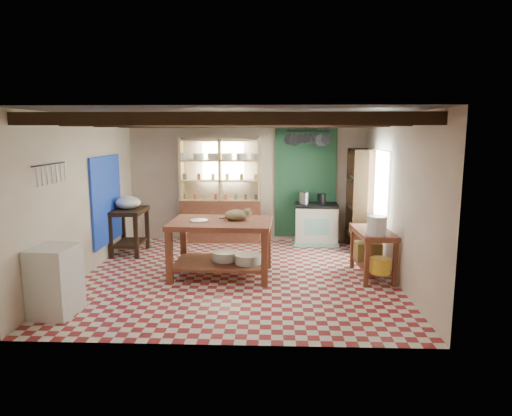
{
  "coord_description": "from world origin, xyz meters",
  "views": [
    {
      "loc": [
        0.57,
        -7.21,
        2.34
      ],
      "look_at": [
        0.28,
        0.3,
        1.07
      ],
      "focal_mm": 32.0,
      "sensor_mm": 36.0,
      "label": 1
    }
  ],
  "objects_px": {
    "work_table": "(221,248)",
    "cat": "(237,215)",
    "prep_table": "(129,231)",
    "white_cabinet": "(55,281)",
    "right_counter": "(373,254)",
    "stove": "(316,224)"
  },
  "relations": [
    {
      "from": "stove",
      "to": "right_counter",
      "type": "bearing_deg",
      "value": -69.51
    },
    {
      "from": "prep_table",
      "to": "cat",
      "type": "relative_size",
      "value": 2.23
    },
    {
      "from": "white_cabinet",
      "to": "right_counter",
      "type": "height_order",
      "value": "white_cabinet"
    },
    {
      "from": "work_table",
      "to": "right_counter",
      "type": "height_order",
      "value": "work_table"
    },
    {
      "from": "right_counter",
      "to": "stove",
      "type": "bearing_deg",
      "value": 105.55
    },
    {
      "from": "white_cabinet",
      "to": "right_counter",
      "type": "distance_m",
      "value": 4.72
    },
    {
      "from": "right_counter",
      "to": "white_cabinet",
      "type": "bearing_deg",
      "value": -161.66
    },
    {
      "from": "cat",
      "to": "right_counter",
      "type": "bearing_deg",
      "value": -7.68
    },
    {
      "from": "stove",
      "to": "cat",
      "type": "bearing_deg",
      "value": -122.65
    },
    {
      "from": "stove",
      "to": "right_counter",
      "type": "height_order",
      "value": "stove"
    },
    {
      "from": "work_table",
      "to": "right_counter",
      "type": "distance_m",
      "value": 2.45
    },
    {
      "from": "white_cabinet",
      "to": "work_table",
      "type": "bearing_deg",
      "value": 44.92
    },
    {
      "from": "work_table",
      "to": "cat",
      "type": "relative_size",
      "value": 4.13
    },
    {
      "from": "work_table",
      "to": "white_cabinet",
      "type": "height_order",
      "value": "work_table"
    },
    {
      "from": "right_counter",
      "to": "work_table",
      "type": "bearing_deg",
      "value": 177.92
    },
    {
      "from": "prep_table",
      "to": "stove",
      "type": "bearing_deg",
      "value": 13.28
    },
    {
      "from": "prep_table",
      "to": "white_cabinet",
      "type": "xyz_separation_m",
      "value": [
        -0.02,
        -2.98,
        0.01
      ]
    },
    {
      "from": "work_table",
      "to": "prep_table",
      "type": "xyz_separation_m",
      "value": [
        -1.93,
        1.31,
        -0.02
      ]
    },
    {
      "from": "stove",
      "to": "white_cabinet",
      "type": "relative_size",
      "value": 0.98
    },
    {
      "from": "stove",
      "to": "white_cabinet",
      "type": "height_order",
      "value": "white_cabinet"
    },
    {
      "from": "prep_table",
      "to": "white_cabinet",
      "type": "relative_size",
      "value": 0.98
    },
    {
      "from": "prep_table",
      "to": "cat",
      "type": "distance_m",
      "value": 2.59
    }
  ]
}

